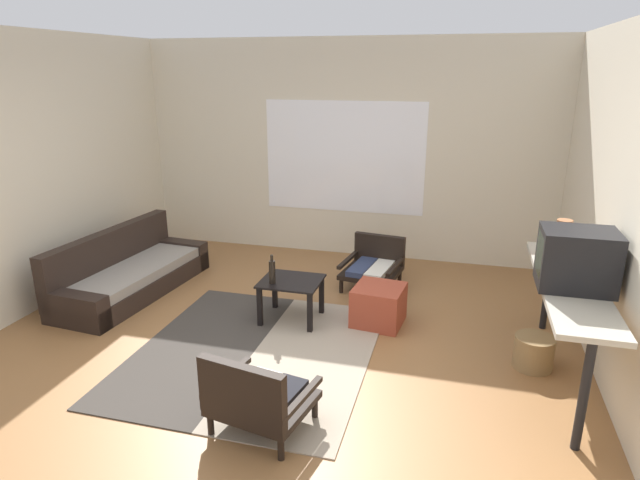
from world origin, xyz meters
name	(u,v)px	position (x,y,z in m)	size (l,w,h in m)	color
ground_plane	(261,368)	(0.00, 0.00, 0.00)	(7.80, 7.80, 0.00)	olive
far_wall_with_window	(345,150)	(0.00, 3.06, 1.35)	(5.60, 0.13, 2.70)	beige
area_rug	(254,352)	(-0.15, 0.23, 0.01)	(1.97, 2.26, 0.01)	#38332D
couch	(129,274)	(-1.95, 1.12, 0.21)	(0.86, 1.95, 0.67)	black
coffee_table	(291,289)	(-0.04, 0.92, 0.33)	(0.57, 0.50, 0.41)	black
armchair_by_window	(374,264)	(0.58, 1.99, 0.25)	(0.67, 0.70, 0.54)	black
armchair_striped_foreground	(257,397)	(0.27, -0.77, 0.28)	(0.72, 0.66, 0.60)	black
ottoman_orange	(379,305)	(0.79, 1.06, 0.19)	(0.45, 0.45, 0.37)	#993D28
console_shelf	(568,291)	(2.30, 0.50, 0.74)	(0.44, 1.87, 0.82)	#B2AD9E
crt_television	(577,259)	(2.30, 0.37, 1.03)	(0.51, 0.40, 0.43)	black
clay_vase	(562,244)	(2.30, 1.01, 0.95)	(0.26, 0.26, 0.34)	#935B38
glass_bottle	(272,271)	(-0.18, 0.81, 0.53)	(0.06, 0.06, 0.28)	black
wicker_basket	(534,352)	(2.13, 0.60, 0.14)	(0.31, 0.31, 0.27)	olive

